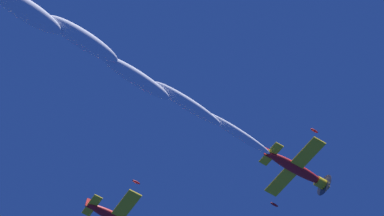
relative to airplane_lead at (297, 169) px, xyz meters
name	(u,v)px	position (x,y,z in m)	size (l,w,h in m)	color
airplane_lead	(297,169)	(0.00, 0.00, 0.00)	(8.65, 8.25, 3.88)	red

